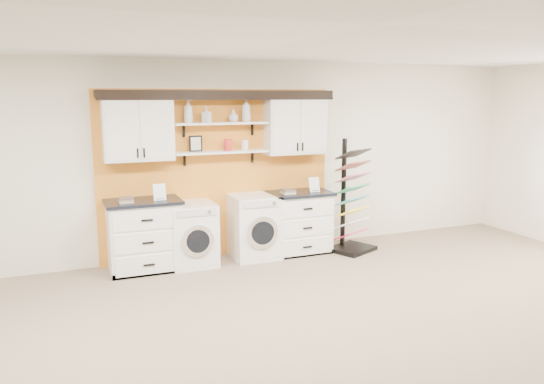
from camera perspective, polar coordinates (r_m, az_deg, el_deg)
name	(u,v)px	position (r m, az deg, el deg)	size (l,w,h in m)	color
ceiling	(373,24)	(3.96, 10.84, 17.30)	(10.00, 10.00, 0.00)	white
wall_back	(217,160)	(7.67, -5.89, 3.48)	(10.00, 10.00, 0.00)	#F0E6CF
accent_panel	(218,174)	(7.67, -5.79, 1.97)	(3.40, 0.07, 2.40)	orange
upper_cabinet_left	(138,129)	(7.19, -14.23, 6.61)	(0.90, 0.35, 0.84)	white
upper_cabinet_right	(295,125)	(7.83, 2.50, 7.19)	(0.90, 0.35, 0.84)	white
shelf_lower	(221,152)	(7.47, -5.48, 4.31)	(1.32, 0.28, 0.03)	white
shelf_upper	(221,123)	(7.44, -5.53, 7.37)	(1.32, 0.28, 0.03)	white
crown_molding	(220,94)	(7.44, -5.62, 10.44)	(3.30, 0.41, 0.13)	black
picture_frame	(196,144)	(7.41, -8.21, 5.17)	(0.18, 0.02, 0.22)	black
canister_red	(228,145)	(7.49, -4.76, 5.06)	(0.11, 0.11, 0.16)	red
canister_cream	(245,145)	(7.57, -2.94, 5.06)	(0.10, 0.10, 0.14)	silver
base_cabinet_left	(144,235)	(7.26, -13.57, -4.55)	(0.98, 0.66, 0.96)	white
base_cabinet_right	(299,222)	(7.90, 2.88, -3.23)	(0.93, 0.66, 0.91)	white
washer	(192,234)	(7.39, -8.62, -4.49)	(0.62, 0.71, 0.86)	white
dryer	(254,226)	(7.63, -1.93, -3.70)	(0.65, 0.71, 0.91)	white
sample_rack	(351,216)	(8.02, 8.54, -2.56)	(0.77, 0.72, 1.68)	black
soap_bottle_a	(188,111)	(7.31, -9.00, 8.57)	(0.12, 0.12, 0.31)	silver
soap_bottle_b	(207,115)	(7.38, -7.06, 8.27)	(0.10, 0.10, 0.21)	silver
soap_bottle_c	(233,116)	(7.49, -4.18, 8.19)	(0.13, 0.13, 0.17)	silver
soap_bottle_d	(246,110)	(7.54, -2.80, 8.80)	(0.13, 0.13, 0.33)	silver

